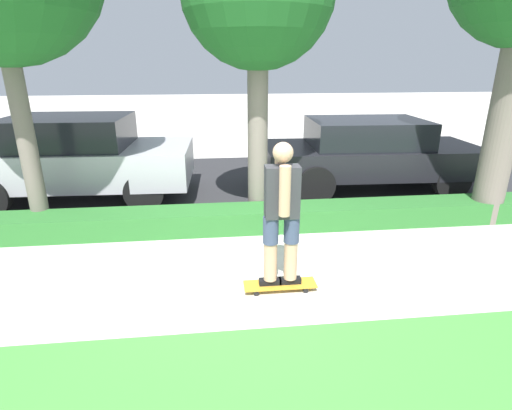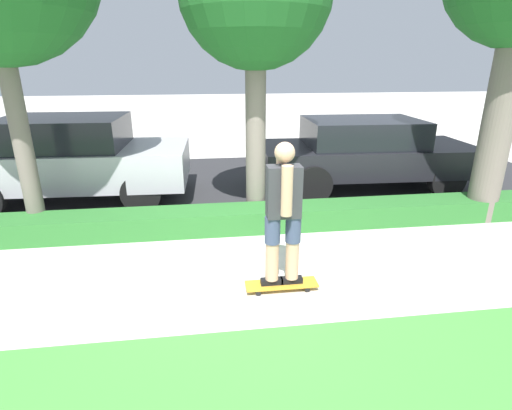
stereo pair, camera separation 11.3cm
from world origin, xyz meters
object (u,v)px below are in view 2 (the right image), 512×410
object	(u,v)px
parked_car_middle	(365,152)
parked_car_front	(72,158)
skater_person	(283,212)
skateboard	(281,284)

from	to	relation	value
parked_car_middle	parked_car_front	bearing A→B (deg)	-178.02
skater_person	parked_car_front	xyz separation A→B (m)	(-3.34, 3.80, -0.15)
skateboard	parked_car_front	bearing A→B (deg)	131.26
skateboard	parked_car_middle	distance (m)	4.61
skateboard	parked_car_front	xyz separation A→B (m)	(-3.34, 3.80, 0.77)
parked_car_front	skateboard	bearing A→B (deg)	-46.77
skater_person	parked_car_middle	bearing A→B (deg)	56.56
skateboard	parked_car_middle	size ratio (longest dim) A/B	0.19
skateboard	skater_person	bearing A→B (deg)	0.00
skater_person	skateboard	bearing A→B (deg)	180.00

